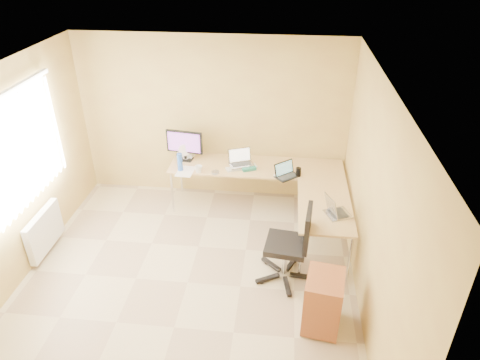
# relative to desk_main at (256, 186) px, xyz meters

# --- Properties ---
(floor) EXTENTS (4.50, 4.50, 0.00)m
(floor) POSITION_rel_desk_main_xyz_m (-0.72, -1.85, -0.36)
(floor) COLOR #C6B48F
(floor) RESTS_ON ground
(ceiling) EXTENTS (4.50, 4.50, 0.00)m
(ceiling) POSITION_rel_desk_main_xyz_m (-0.72, -1.85, 2.24)
(ceiling) COLOR white
(ceiling) RESTS_ON ground
(wall_back) EXTENTS (4.50, 0.00, 4.50)m
(wall_back) POSITION_rel_desk_main_xyz_m (-0.72, 0.40, 0.93)
(wall_back) COLOR tan
(wall_back) RESTS_ON ground
(wall_left) EXTENTS (0.00, 4.50, 4.50)m
(wall_left) POSITION_rel_desk_main_xyz_m (-2.83, -1.85, 0.93)
(wall_left) COLOR tan
(wall_left) RESTS_ON ground
(wall_right) EXTENTS (0.00, 4.50, 4.50)m
(wall_right) POSITION_rel_desk_main_xyz_m (1.38, -1.85, 0.93)
(wall_right) COLOR tan
(wall_right) RESTS_ON ground
(desk_main) EXTENTS (2.65, 0.70, 0.73)m
(desk_main) POSITION_rel_desk_main_xyz_m (0.00, 0.00, 0.00)
(desk_main) COLOR tan
(desk_main) RESTS_ON ground
(desk_return) EXTENTS (0.70, 1.30, 0.73)m
(desk_return) POSITION_rel_desk_main_xyz_m (0.98, -1.00, 0.00)
(desk_return) COLOR tan
(desk_return) RESTS_ON ground
(monitor) EXTENTS (0.59, 0.26, 0.49)m
(monitor) POSITION_rel_desk_main_xyz_m (-1.13, 0.08, 0.61)
(monitor) COLOR black
(monitor) RESTS_ON desk_main
(book_stack) EXTENTS (0.30, 0.34, 0.05)m
(book_stack) POSITION_rel_desk_main_xyz_m (-0.14, -0.06, 0.39)
(book_stack) COLOR #237462
(book_stack) RESTS_ON desk_main
(laptop_center) EXTENTS (0.44, 0.39, 0.23)m
(laptop_center) POSITION_rel_desk_main_xyz_m (-0.23, -0.07, 0.53)
(laptop_center) COLOR #B5B6BD
(laptop_center) RESTS_ON desk_main
(laptop_black) EXTENTS (0.42, 0.41, 0.21)m
(laptop_black) POSITION_rel_desk_main_xyz_m (0.47, -0.29, 0.47)
(laptop_black) COLOR black
(laptop_black) RESTS_ON desk_main
(keyboard) EXTENTS (0.49, 0.32, 0.02)m
(keyboard) POSITION_rel_desk_main_xyz_m (-0.22, -0.10, 0.38)
(keyboard) COLOR silver
(keyboard) RESTS_ON desk_main
(mouse) EXTENTS (0.11, 0.09, 0.03)m
(mouse) POSITION_rel_desk_main_xyz_m (0.32, -0.30, 0.38)
(mouse) COLOR white
(mouse) RESTS_ON desk_main
(mug) EXTENTS (0.14, 0.14, 0.11)m
(mug) POSITION_rel_desk_main_xyz_m (-0.84, -0.30, 0.42)
(mug) COLOR white
(mug) RESTS_ON desk_main
(cd_stack) EXTENTS (0.13, 0.13, 0.03)m
(cd_stack) POSITION_rel_desk_main_xyz_m (-0.59, -0.30, 0.38)
(cd_stack) COLOR #B2B8D8
(cd_stack) RESTS_ON desk_main
(water_bottle) EXTENTS (0.10, 0.10, 0.28)m
(water_bottle) POSITION_rel_desk_main_xyz_m (-1.13, -0.27, 0.51)
(water_bottle) COLOR #2A57B3
(water_bottle) RESTS_ON desk_main
(papers) EXTENTS (0.26, 0.36, 0.01)m
(papers) POSITION_rel_desk_main_xyz_m (-1.04, -0.30, 0.37)
(papers) COLOR white
(papers) RESTS_ON desk_main
(white_box) EXTENTS (0.25, 0.20, 0.08)m
(white_box) POSITION_rel_desk_main_xyz_m (-1.13, 0.20, 0.41)
(white_box) COLOR white
(white_box) RESTS_ON desk_main
(desk_fan) EXTENTS (0.24, 0.24, 0.25)m
(desk_fan) POSITION_rel_desk_main_xyz_m (-1.13, 0.11, 0.49)
(desk_fan) COLOR white
(desk_fan) RESTS_ON desk_main
(black_cup) EXTENTS (0.10, 0.10, 0.13)m
(black_cup) POSITION_rel_desk_main_xyz_m (0.63, -0.25, 0.43)
(black_cup) COLOR black
(black_cup) RESTS_ON desk_main
(laptop_return) EXTENTS (0.43, 0.39, 0.23)m
(laptop_return) POSITION_rel_desk_main_xyz_m (1.13, -1.20, 0.48)
(laptop_return) COLOR #9C9EA6
(laptop_return) RESTS_ON desk_return
(office_chair) EXTENTS (0.71, 0.71, 1.07)m
(office_chair) POSITION_rel_desk_main_xyz_m (0.48, -1.60, 0.14)
(office_chair) COLOR black
(office_chair) RESTS_ON ground
(cabinet) EXTENTS (0.46, 0.54, 0.67)m
(cabinet) POSITION_rel_desk_main_xyz_m (0.91, -2.35, -0.01)
(cabinet) COLOR #94421F
(cabinet) RESTS_ON ground
(radiator) EXTENTS (0.09, 0.80, 0.55)m
(radiator) POSITION_rel_desk_main_xyz_m (-2.75, -1.45, -0.02)
(radiator) COLOR white
(radiator) RESTS_ON ground
(window) EXTENTS (0.10, 1.80, 1.40)m
(window) POSITION_rel_desk_main_xyz_m (-2.78, -1.45, 1.19)
(window) COLOR white
(window) RESTS_ON wall_left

